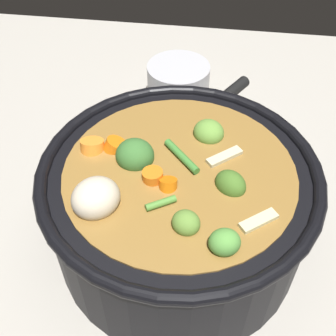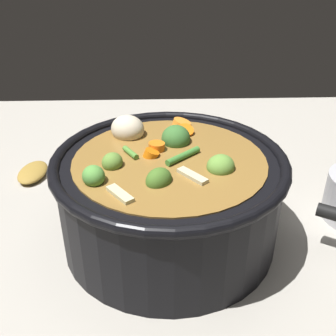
% 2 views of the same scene
% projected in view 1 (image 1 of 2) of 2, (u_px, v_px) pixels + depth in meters
% --- Properties ---
extents(ground_plane, '(1.10, 1.10, 0.00)m').
position_uv_depth(ground_plane, '(178.00, 239.00, 0.54)').
color(ground_plane, '#9E998E').
extents(cooking_pot, '(0.30, 0.30, 0.15)m').
position_uv_depth(cooking_pot, '(178.00, 205.00, 0.49)').
color(cooking_pot, black).
rests_on(cooking_pot, ground_plane).
extents(small_saucepan, '(0.17, 0.15, 0.07)m').
position_uv_depth(small_saucepan, '(180.00, 85.00, 0.71)').
color(small_saucepan, '#ADADB2').
rests_on(small_saucepan, ground_plane).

